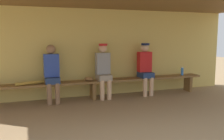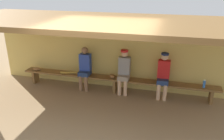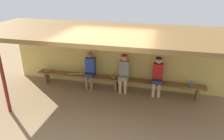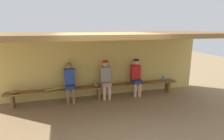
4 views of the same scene
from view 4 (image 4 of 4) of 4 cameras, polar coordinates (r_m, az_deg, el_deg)
ground_plane at (r=5.29m, az=-0.85°, el=-14.84°), size 24.00×24.00×0.00m
back_wall at (r=6.76m, az=-5.08°, el=1.34°), size 8.00×0.20×2.20m
dugout_roof at (r=5.35m, az=-2.82°, el=10.78°), size 8.00×2.80×0.12m
bench at (r=6.53m, az=-4.25°, el=-5.58°), size 6.00×0.36×0.46m
player_rightmost at (r=6.33m, az=-12.93°, el=-3.25°), size 0.34×0.42×1.34m
player_shirtless_tan at (r=6.82m, az=7.42°, el=-1.68°), size 0.34×0.42×1.34m
player_middle at (r=6.48m, az=-1.97°, el=-2.38°), size 0.34×0.42×1.34m
water_bottle_clear at (r=7.32m, az=15.54°, el=-2.47°), size 0.07×0.07×0.23m
baseball_glove_worn at (r=6.49m, az=-5.09°, el=-4.62°), size 0.28×0.29×0.09m
baseball_glove_dark_brown at (r=6.53m, az=-27.67°, el=-6.02°), size 0.26×0.20×0.09m
baseball_bat at (r=6.39m, az=-16.16°, el=-5.49°), size 0.85×0.28×0.07m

